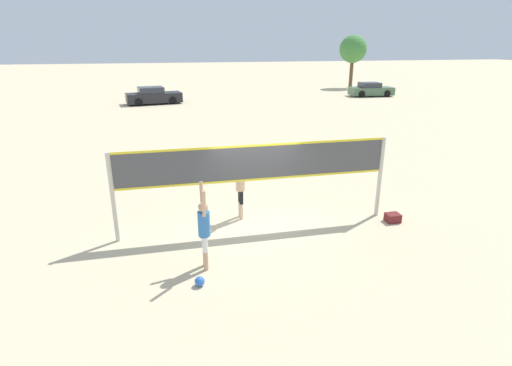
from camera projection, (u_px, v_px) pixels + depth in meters
ground_plane at (256, 227)px, 11.55m from camera, size 200.00×200.00×0.00m
volleyball_net at (256, 170)px, 10.97m from camera, size 7.74×0.12×2.45m
player_spiker at (204, 226)px, 9.11m from camera, size 0.28×0.69×2.06m
player_blocker at (240, 182)px, 11.78m from camera, size 0.28×0.71×2.18m
volleyball at (200, 281)px, 8.72m from camera, size 0.22×0.22×0.22m
gear_bag at (393, 218)px, 11.85m from camera, size 0.41×0.34×0.25m
parked_car_near at (153, 96)px, 34.41m from camera, size 4.85×2.57×1.44m
parked_car_mid at (371, 90)px, 39.34m from camera, size 4.32×2.16×1.33m
tree_left_cluster at (353, 49)px, 45.57m from camera, size 3.08×3.08×5.86m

